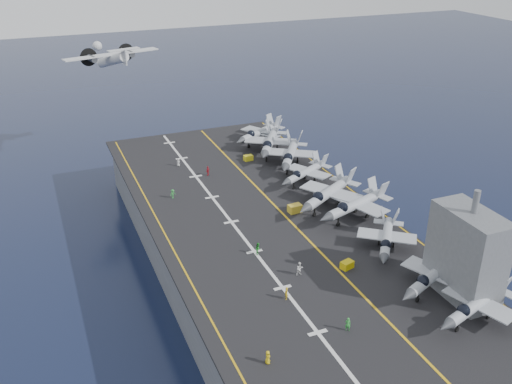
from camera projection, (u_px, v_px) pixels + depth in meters
name	position (u px, v px, depth m)	size (l,w,h in m)	color
ground	(265.00, 268.00, 99.44)	(500.00, 500.00, 0.00)	#142135
hull	(265.00, 244.00, 97.30)	(36.00, 90.00, 10.00)	#56595E
flight_deck	(265.00, 217.00, 95.08)	(38.00, 92.00, 0.40)	black
foul_line	(281.00, 212.00, 96.01)	(0.35, 90.00, 0.02)	gold
landing_centerline	(231.00, 222.00, 92.93)	(0.50, 90.00, 0.02)	silver
deck_edge_port	(165.00, 235.00, 89.16)	(0.25, 90.00, 0.02)	gold
deck_edge_stbd	(361.00, 197.00, 101.33)	(0.25, 90.00, 0.02)	gold
island_superstructure	(468.00, 244.00, 71.84)	(5.00, 10.00, 15.00)	#56595E
fighter_jet_0	(477.00, 303.00, 69.28)	(15.38, 12.48, 4.63)	#8E939C
fighter_jet_1	(434.00, 274.00, 74.93)	(16.35, 13.96, 4.80)	#A1AAB1
fighter_jet_2	(387.00, 237.00, 83.99)	(14.83, 15.63, 4.53)	gray
fighter_jet_3	(356.00, 204.00, 93.15)	(17.52, 14.36, 5.24)	gray
fighter_jet_4	(328.00, 192.00, 96.86)	(19.06, 17.29, 5.51)	gray
fighter_jet_5	(306.00, 172.00, 106.06)	(15.58, 13.77, 4.52)	gray
fighter_jet_6	(290.00, 153.00, 113.33)	(17.18, 18.68, 5.40)	gray
fighter_jet_7	(270.00, 141.00, 119.37)	(17.62, 19.32, 5.58)	#9298A2
fighter_jet_8	(260.00, 132.00, 125.48)	(17.40, 15.70, 5.03)	gray
tow_cart_a	(347.00, 265.00, 80.32)	(2.07, 1.65, 1.08)	#C3A90A
tow_cart_b	(295.00, 208.00, 95.86)	(2.35, 1.64, 1.34)	gold
tow_cart_c	(248.00, 158.00, 116.87)	(1.90, 1.32, 1.08)	yellow
crew_0	(268.00, 357.00, 62.80)	(0.74, 1.05, 1.67)	gold
crew_1	(286.00, 293.00, 73.57)	(0.88, 1.17, 1.77)	gold
crew_2	(258.00, 248.00, 83.60)	(1.14, 1.32, 1.85)	green
crew_3	(173.00, 194.00, 100.65)	(1.21, 1.03, 1.70)	#287F35
crew_4	(208.00, 171.00, 109.71)	(1.37, 1.35, 1.92)	#AD1B28
crew_5	(178.00, 162.00, 113.99)	(1.17, 1.14, 1.63)	silver
crew_6	(348.00, 324.00, 67.86)	(1.33, 1.21, 1.85)	green
crew_7	(300.00, 269.00, 78.53)	(1.27, 0.89, 2.05)	silver
transport_plane	(112.00, 60.00, 133.25)	(26.10, 20.88, 5.41)	silver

